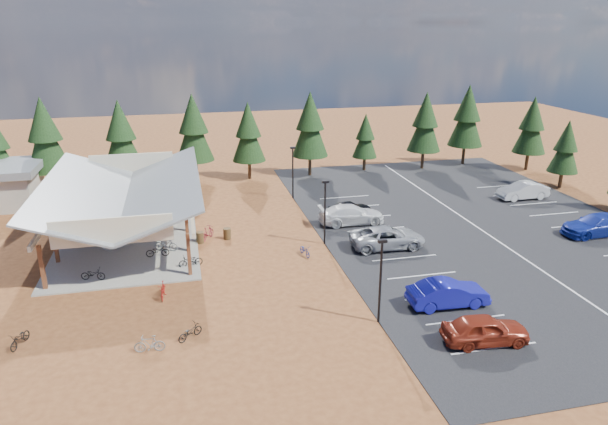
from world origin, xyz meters
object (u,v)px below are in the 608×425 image
Objects in this scene: bike_0 at (93,274)px; car_7 at (597,225)px; lamp_post_1 at (325,208)px; bike_7 at (160,210)px; car_9 at (523,191)px; car_4 at (350,208)px; bike_4 at (158,251)px; bike_16 at (191,261)px; bike_5 at (166,244)px; trash_bin_1 at (227,234)px; car_0 at (485,329)px; bike_13 at (150,344)px; bike_pavilion at (124,191)px; car_1 at (448,293)px; car_2 at (387,237)px; bike_14 at (305,250)px; car_3 at (351,214)px; bike_12 at (190,332)px; trash_bin_0 at (200,237)px; bike_1 at (114,243)px; lamp_post_2 at (293,169)px; bike_2 at (112,230)px; lamp_post_0 at (381,275)px; bike_6 at (143,217)px; bike_11 at (163,290)px; bike_15 at (208,233)px; bike_8 at (20,338)px.

bike_0 is 38.68m from car_7.
lamp_post_1 reaches higher than bike_7.
car_4 is at bearing -88.25° from car_9.
bike_4 is 0.98× the size of bike_16.
trash_bin_1 is at bearing -51.21° from bike_5.
bike_16 is 0.37× the size of car_0.
bike_pavilion is at bearing -168.00° from bike_13.
car_1 reaches higher than car_2.
bike_4 is 1.09m from bike_5.
bike_7 reaches higher than bike_0.
car_3 reaches higher than bike_14.
bike_0 is 10.50m from bike_12.
bike_5 is 1.13× the size of bike_12.
trash_bin_0 is 8.56m from bike_14.
bike_16 is at bearing 60.00° from car_1.
bike_1 is 0.34× the size of car_1.
car_2 is (19.49, -6.80, -2.98)m from bike_pavilion.
bike_7 is 0.35× the size of car_9.
car_1 is 0.87× the size of car_3.
trash_bin_0 is at bearing -43.54° from bike_5.
lamp_post_2 is 7.69m from car_4.
lamp_post_0 is at bearing -137.31° from bike_2.
bike_12 is 0.32× the size of car_9.
bike_12 is (-10.65, -23.35, -2.56)m from lamp_post_2.
bike_7 reaches higher than trash_bin_1.
bike_pavilion reaches higher than bike_16.
bike_14 is at bearing -98.24° from lamp_post_2.
car_2 is 1.00× the size of car_7.
bike_0 is 11.25m from bike_6.
car_3 is at bearing -82.27° from car_9.
lamp_post_0 is 11.35m from car_2.
trash_bin_0 is 0.54× the size of bike_11.
bike_11 is 18.46m from car_3.
lamp_post_1 is at bearing -14.12° from trash_bin_0.
car_0 reaches higher than bike_2.
bike_16 is 20.20m from car_0.
bike_7 is at bearing 41.09° from car_0.
bike_16 is (6.42, 0.86, -0.07)m from bike_0.
bike_15 reaches higher than bike_12.
bike_12 is 14.47m from bike_15.
lamp_post_1 reaches higher than bike_8.
lamp_post_0 reaches higher than trash_bin_0.
trash_bin_1 is 0.18× the size of car_9.
car_9 is at bearing -31.94° from car_0.
lamp_post_1 is 1.30× the size of car_4.
car_2 is 17.50m from car_7.
bike_1 is (0.87, 5.14, 0.09)m from bike_0.
bike_12 is 0.94× the size of bike_16.
bike_16 is (2.34, -11.25, -0.18)m from bike_7.
bike_1 reaches higher than bike_2.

